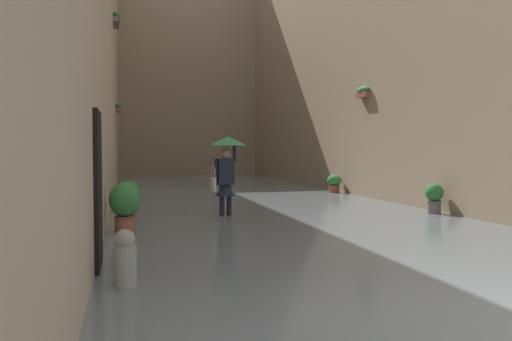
# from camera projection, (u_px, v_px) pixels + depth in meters

# --- Properties ---
(ground_plane) EXTENTS (69.46, 69.46, 0.00)m
(ground_plane) POSITION_uv_depth(u_px,v_px,m) (237.00, 199.00, 17.83)
(ground_plane) COLOR gray
(flood_water) EXTENTS (8.81, 33.79, 0.10)m
(flood_water) POSITION_uv_depth(u_px,v_px,m) (237.00, 197.00, 17.82)
(flood_water) COLOR slate
(flood_water) RESTS_ON ground_plane
(building_facade_left) EXTENTS (2.04, 31.79, 13.45)m
(building_facade_left) POSITION_uv_depth(u_px,v_px,m) (373.00, 6.00, 18.70)
(building_facade_left) COLOR gray
(building_facade_left) RESTS_ON ground_plane
(building_facade_right) EXTENTS (2.04, 31.79, 11.61)m
(building_facade_right) POSITION_uv_depth(u_px,v_px,m) (82.00, 15.00, 16.41)
(building_facade_right) COLOR tan
(building_facade_right) RESTS_ON ground_plane
(building_facade_far) EXTENTS (11.61, 1.80, 13.41)m
(building_facade_far) POSITION_uv_depth(u_px,v_px,m) (187.00, 65.00, 31.90)
(building_facade_far) COLOR gray
(building_facade_far) RESTS_ON ground_plane
(person_wading) EXTENTS (0.91, 0.91, 2.05)m
(person_wading) POSITION_uv_depth(u_px,v_px,m) (226.00, 161.00, 12.56)
(person_wading) COLOR #2D2319
(person_wading) RESTS_ON ground_plane
(potted_plant_mid_left) EXTENTS (0.44, 0.44, 0.83)m
(potted_plant_mid_left) POSITION_uv_depth(u_px,v_px,m) (434.00, 198.00, 12.99)
(potted_plant_mid_left) COLOR #66605B
(potted_plant_mid_left) RESTS_ON ground_plane
(potted_plant_mid_right) EXTENTS (0.59, 0.59, 1.06)m
(potted_plant_mid_right) POSITION_uv_depth(u_px,v_px,m) (125.00, 205.00, 10.07)
(potted_plant_mid_right) COLOR #9E563D
(potted_plant_mid_right) RESTS_ON ground_plane
(potted_plant_far_right) EXTENTS (0.55, 0.55, 0.89)m
(potted_plant_far_right) POSITION_uv_depth(u_px,v_px,m) (130.00, 196.00, 13.22)
(potted_plant_far_right) COLOR brown
(potted_plant_far_right) RESTS_ON ground_plane
(potted_plant_near_left) EXTENTS (0.52, 0.52, 0.74)m
(potted_plant_near_left) POSITION_uv_depth(u_px,v_px,m) (334.00, 183.00, 19.13)
(potted_plant_near_left) COLOR brown
(potted_plant_near_left) RESTS_ON ground_plane
(mooring_bollard) EXTENTS (0.27, 0.27, 0.76)m
(mooring_bollard) POSITION_uv_depth(u_px,v_px,m) (125.00, 262.00, 6.16)
(mooring_bollard) COLOR gray
(mooring_bollard) RESTS_ON ground_plane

